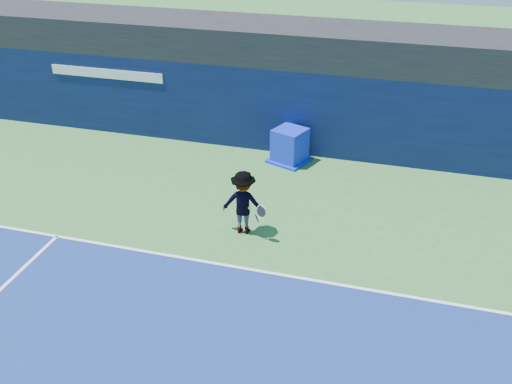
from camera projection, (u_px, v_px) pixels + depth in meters
ground at (185, 348)px, 12.01m from camera, size 80.00×80.00×0.00m
baseline at (229, 266)px, 14.53m from camera, size 24.00×0.10×0.01m
stadium_band at (303, 43)px, 19.94m from camera, size 36.00×3.00×1.20m
back_wall_assembly at (294, 109)px, 20.12m from camera, size 36.00×1.03×3.00m
equipment_cart at (290, 147)px, 19.64m from camera, size 1.60×1.60×1.19m
tennis_player at (243, 203)px, 15.51m from camera, size 1.38×0.79×1.85m
tennis_ball at (249, 208)px, 15.40m from camera, size 0.07×0.07×0.07m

